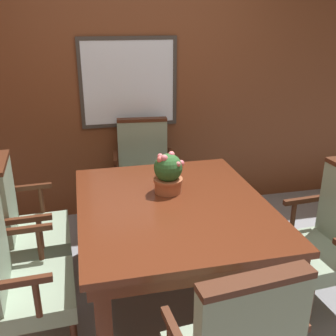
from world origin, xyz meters
name	(u,v)px	position (x,y,z in m)	size (l,w,h in m)	color
ground_plane	(176,315)	(0.00, 0.00, 0.00)	(14.00, 14.00, 0.00)	gray
wall_back	(135,93)	(0.00, 1.69, 1.23)	(7.20, 0.08, 2.45)	brown
dining_table	(173,214)	(0.04, 0.28, 0.63)	(1.29, 1.53, 0.72)	#562614
chair_left_near	(19,276)	(-0.95, -0.07, 0.54)	(0.48, 0.59, 1.01)	#472314
chair_head_far	(144,169)	(0.03, 1.43, 0.54)	(0.60, 0.50, 1.01)	#472314
chair_right_near	(330,235)	(1.05, -0.08, 0.54)	(0.49, 0.59, 1.01)	#472314
chair_left_far	(25,221)	(-0.98, 0.60, 0.54)	(0.48, 0.59, 1.01)	#472314
potted_plant	(168,173)	(0.05, 0.46, 0.87)	(0.22, 0.21, 0.30)	#B2603D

